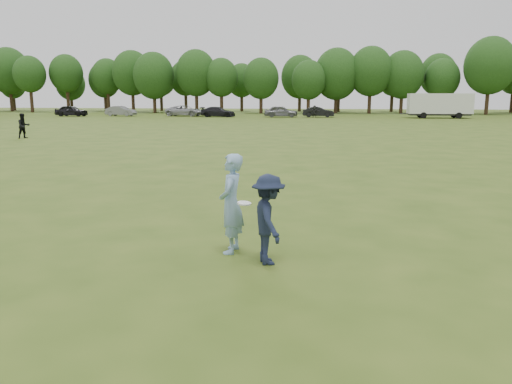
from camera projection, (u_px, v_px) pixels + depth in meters
ground at (287, 258)px, 9.64m from camera, size 200.00×200.00×0.00m
thrower at (231, 204)px, 9.85m from camera, size 0.50×0.74×1.99m
defender at (268, 219)px, 9.22m from camera, size 0.96×1.24×1.69m
player_far_a at (23, 126)px, 35.58m from camera, size 1.05×1.09×1.78m
player_far_d at (314, 111)px, 67.36m from camera, size 1.58×0.82×1.63m
car_a at (71, 111)px, 71.08m from camera, size 4.61×2.01×1.55m
car_b at (121, 111)px, 71.56m from camera, size 4.51×2.01×1.44m
car_c at (185, 111)px, 71.30m from camera, size 5.69×3.13×1.51m
car_d at (218, 112)px, 69.00m from camera, size 4.86×2.11×1.39m
car_e at (281, 111)px, 68.09m from camera, size 4.65×2.01×1.56m
car_f at (318, 112)px, 68.15m from camera, size 4.30×1.56×1.41m
disc_in_play at (244, 203)px, 9.56m from camera, size 0.27×0.27×0.06m
cargo_trailer at (440, 104)px, 65.32m from camera, size 9.00×2.75×3.20m
treeline at (336, 75)px, 82.89m from camera, size 130.35×18.39×11.74m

